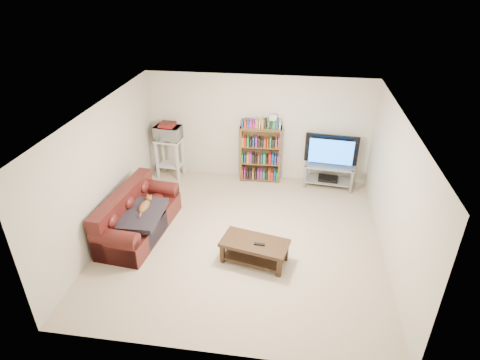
% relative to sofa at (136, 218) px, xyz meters
% --- Properties ---
extents(floor, '(5.00, 5.00, 0.00)m').
position_rel_sofa_xyz_m(floor, '(1.98, 0.09, -0.30)').
color(floor, beige).
rests_on(floor, ground).
extents(ceiling, '(5.00, 5.00, 0.00)m').
position_rel_sofa_xyz_m(ceiling, '(1.98, 0.09, 2.10)').
color(ceiling, white).
rests_on(ceiling, ground).
extents(wall_back, '(5.00, 0.00, 5.00)m').
position_rel_sofa_xyz_m(wall_back, '(1.98, 2.59, 0.90)').
color(wall_back, beige).
rests_on(wall_back, ground).
extents(wall_front, '(5.00, 0.00, 5.00)m').
position_rel_sofa_xyz_m(wall_front, '(1.98, -2.41, 0.90)').
color(wall_front, beige).
rests_on(wall_front, ground).
extents(wall_left, '(0.00, 5.00, 5.00)m').
position_rel_sofa_xyz_m(wall_left, '(-0.52, 0.09, 0.90)').
color(wall_left, beige).
rests_on(wall_left, ground).
extents(wall_right, '(0.00, 5.00, 5.00)m').
position_rel_sofa_xyz_m(wall_right, '(4.48, 0.09, 0.90)').
color(wall_right, beige).
rests_on(wall_right, ground).
extents(sofa, '(1.04, 2.03, 0.84)m').
position_rel_sofa_xyz_m(sofa, '(0.00, 0.00, 0.00)').
color(sofa, '#471412').
rests_on(sofa, floor).
extents(blanket, '(0.78, 1.00, 0.18)m').
position_rel_sofa_xyz_m(blanket, '(0.16, -0.15, 0.20)').
color(blanket, black).
rests_on(blanket, sofa).
extents(cat, '(0.27, 0.55, 0.16)m').
position_rel_sofa_xyz_m(cat, '(0.18, 0.03, 0.26)').
color(cat, brown).
rests_on(cat, sofa).
extents(coffee_table, '(1.20, 0.78, 0.40)m').
position_rel_sofa_xyz_m(coffee_table, '(2.27, -0.51, -0.02)').
color(coffee_table, '#301E10').
rests_on(coffee_table, floor).
extents(remote, '(0.18, 0.06, 0.02)m').
position_rel_sofa_xyz_m(remote, '(2.36, -0.58, 0.11)').
color(remote, black).
rests_on(remote, coffee_table).
extents(tv_stand, '(1.11, 0.58, 0.54)m').
position_rel_sofa_xyz_m(tv_stand, '(3.62, 2.30, 0.06)').
color(tv_stand, '#999EA3').
rests_on(tv_stand, floor).
extents(television, '(1.16, 0.26, 0.66)m').
position_rel_sofa_xyz_m(television, '(3.62, 2.30, 0.57)').
color(television, black).
rests_on(television, tv_stand).
extents(dvd_player, '(0.46, 0.34, 0.06)m').
position_rel_sofa_xyz_m(dvd_player, '(3.62, 2.30, -0.11)').
color(dvd_player, black).
rests_on(dvd_player, tv_stand).
extents(bookshelf, '(0.92, 0.31, 1.32)m').
position_rel_sofa_xyz_m(bookshelf, '(2.07, 2.39, 0.38)').
color(bookshelf, brown).
rests_on(bookshelf, floor).
extents(shelf_clutter, '(0.67, 0.22, 0.28)m').
position_rel_sofa_xyz_m(shelf_clutter, '(2.17, 2.40, 1.12)').
color(shelf_clutter, silver).
rests_on(shelf_clutter, bookshelf).
extents(microwave_stand, '(0.63, 0.48, 0.93)m').
position_rel_sofa_xyz_m(microwave_stand, '(-0.02, 2.26, 0.30)').
color(microwave_stand, silver).
rests_on(microwave_stand, floor).
extents(microwave, '(0.61, 0.45, 0.32)m').
position_rel_sofa_xyz_m(microwave, '(-0.02, 2.26, 0.79)').
color(microwave, silver).
rests_on(microwave, microwave_stand).
extents(game_boxes, '(0.37, 0.33, 0.05)m').
position_rel_sofa_xyz_m(game_boxes, '(-0.02, 2.26, 0.98)').
color(game_boxes, maroon).
rests_on(game_boxes, microwave).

